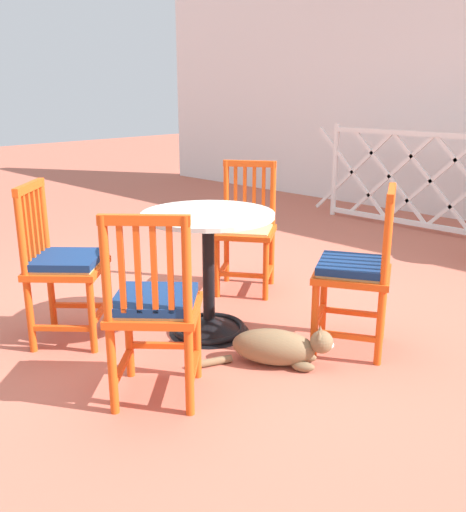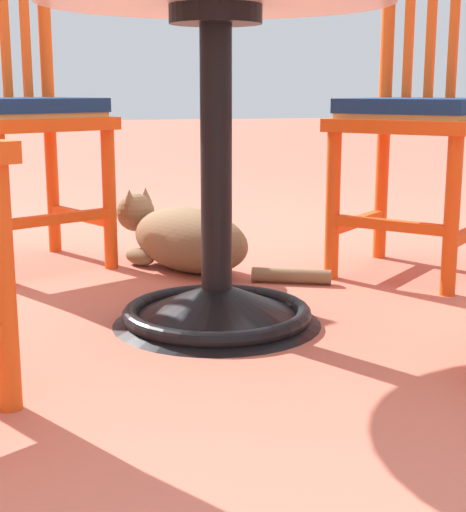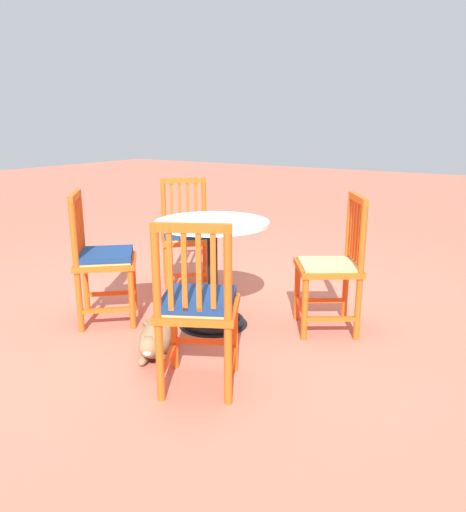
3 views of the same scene
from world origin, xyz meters
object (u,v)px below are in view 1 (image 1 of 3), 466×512
at_px(orange_chair_near_fence, 63,265).
at_px(tabby_cat, 280,348).
at_px(orange_chair_by_planter, 154,308).
at_px(orange_chair_at_corner, 246,231).
at_px(cafe_table, 209,287).
at_px(orange_chair_facing_out, 356,272).

distance_m(orange_chair_near_fence, tabby_cat, 1.29).
height_order(orange_chair_by_planter, orange_chair_at_corner, same).
xyz_separation_m(cafe_table, tabby_cat, (0.57, -0.02, -0.19)).
xyz_separation_m(orange_chair_facing_out, tabby_cat, (-0.16, -0.44, -0.35)).
relative_size(cafe_table, orange_chair_by_planter, 0.83).
distance_m(orange_chair_by_planter, orange_chair_at_corner, 1.56).
xyz_separation_m(cafe_table, orange_chair_by_planter, (0.36, -0.67, 0.16)).
bearing_deg(cafe_table, orange_chair_by_planter, -62.12).
bearing_deg(orange_chair_facing_out, orange_chair_near_fence, -139.79).
relative_size(cafe_table, orange_chair_near_fence, 0.83).
bearing_deg(orange_chair_by_planter, orange_chair_at_corner, 117.47).
height_order(orange_chair_at_corner, tabby_cat, orange_chair_at_corner).
bearing_deg(orange_chair_near_fence, cafe_table, 50.66).
bearing_deg(cafe_table, orange_chair_at_corner, 117.07).
relative_size(orange_chair_by_planter, tabby_cat, 1.63).
distance_m(orange_chair_near_fence, orange_chair_at_corner, 1.35).
distance_m(orange_chair_facing_out, orange_chair_at_corner, 1.13).
bearing_deg(orange_chair_near_fence, orange_chair_by_planter, -2.67).
xyz_separation_m(orange_chair_near_fence, orange_chair_facing_out, (1.24, 1.05, 0.00)).
bearing_deg(orange_chair_at_corner, orange_chair_facing_out, -14.92).
bearing_deg(orange_chair_by_planter, orange_chair_near_fence, 177.33).
xyz_separation_m(orange_chair_near_fence, orange_chair_at_corner, (0.16, 1.34, -0.01)).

